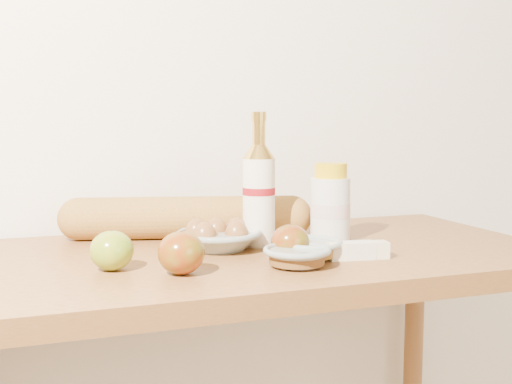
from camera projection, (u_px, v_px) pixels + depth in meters
back_wall at (205, 59)px, 1.53m from camera, size 3.50×0.02×2.60m
table at (251, 311)px, 1.28m from camera, size 1.20×0.60×0.90m
bourbon_bottle at (259, 192)px, 1.30m from camera, size 0.09×0.09×0.27m
cream_bottle at (330, 205)px, 1.35m from camera, size 0.11×0.11×0.17m
egg_bowl at (219, 237)px, 1.27m from camera, size 0.19×0.19×0.06m
baguette at (187, 218)px, 1.39m from camera, size 0.55×0.23×0.09m
apple_yellowgreen at (112, 251)px, 1.10m from camera, size 0.09×0.09×0.07m
apple_redgreen_front at (181, 253)px, 1.07m from camera, size 0.09×0.09×0.07m
apple_redgreen_right at (290, 242)px, 1.18m from camera, size 0.09×0.09×0.07m
sugar_bowl at (297, 256)px, 1.13m from camera, size 0.15×0.15×0.03m
syrup_bowl at (311, 249)px, 1.19m from camera, size 0.12×0.12×0.03m
butter_stick at (358, 251)px, 1.19m from camera, size 0.12×0.05×0.03m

